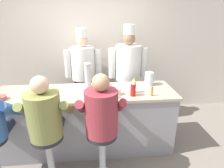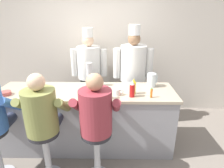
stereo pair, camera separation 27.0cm
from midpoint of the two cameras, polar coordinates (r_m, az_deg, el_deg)
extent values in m
plane|color=slate|center=(3.00, -5.45, -22.03)|extent=(20.00, 20.00, 0.00)
cube|color=beige|center=(3.94, -3.54, 10.63)|extent=(10.00, 0.06, 2.70)
cube|color=gray|center=(3.02, -5.01, -10.83)|extent=(2.60, 0.71, 0.92)
cube|color=tan|center=(2.80, -5.31, -2.43)|extent=(2.66, 0.74, 0.04)
cylinder|color=red|center=(2.58, 9.14, -2.07)|extent=(0.07, 0.07, 0.18)
cone|color=white|center=(2.54, 9.29, 0.39)|extent=(0.06, 0.06, 0.06)
cylinder|color=yellow|center=(2.68, 9.47, -1.23)|extent=(0.06, 0.06, 0.18)
cone|color=yellow|center=(2.64, 9.62, 1.08)|extent=(0.05, 0.05, 0.05)
cylinder|color=orange|center=(2.62, 14.83, -2.81)|extent=(0.03, 0.03, 0.12)
cylinder|color=#287F2D|center=(2.59, 14.96, -1.45)|extent=(0.02, 0.02, 0.01)
cylinder|color=silver|center=(3.00, 14.49, 1.13)|extent=(0.14, 0.14, 0.21)
cube|color=silver|center=(3.02, 15.99, 1.31)|extent=(0.02, 0.02, 0.13)
cylinder|color=white|center=(2.68, -3.08, -2.79)|extent=(0.26, 0.26, 0.02)
ellipsoid|color=#E0BC60|center=(2.67, -3.09, -2.31)|extent=(0.11, 0.09, 0.03)
cylinder|color=#B24C47|center=(2.96, -27.45, -2.55)|extent=(0.15, 0.15, 0.05)
cylinder|color=white|center=(2.62, 4.46, -2.50)|extent=(0.09, 0.09, 0.09)
torus|color=white|center=(2.63, 5.77, -2.42)|extent=(0.07, 0.02, 0.07)
cylinder|color=#B7BABF|center=(2.90, -4.27, 2.75)|extent=(0.09, 0.09, 0.37)
cylinder|color=silver|center=(2.85, -4.37, 6.38)|extent=(0.10, 0.10, 0.01)
cube|color=silver|center=(2.50, 1.62, -2.98)|extent=(0.10, 0.06, 0.14)
cube|color=black|center=(2.47, 1.62, -3.27)|extent=(0.06, 0.01, 0.05)
cylinder|color=#33384C|center=(2.78, -26.79, -10.11)|extent=(0.15, 0.40, 0.15)
cylinder|color=#3866B7|center=(2.52, -25.65, -5.55)|extent=(0.10, 0.43, 0.34)
cylinder|color=#B2B5BA|center=(2.64, -16.30, -20.00)|extent=(0.08, 0.08, 0.66)
cylinder|color=#232328|center=(2.44, -17.07, -14.18)|extent=(0.37, 0.37, 0.05)
cylinder|color=#33384C|center=(2.60, -17.95, -10.96)|extent=(0.14, 0.38, 0.14)
cylinder|color=#33384C|center=(2.55, -13.83, -11.22)|extent=(0.14, 0.38, 0.14)
cylinder|color=olive|center=(2.29, -17.83, -8.12)|extent=(0.38, 0.38, 0.54)
cylinder|color=olive|center=(2.45, -22.46, -6.07)|extent=(0.10, 0.41, 0.33)
cylinder|color=olive|center=(2.31, -11.43, -6.52)|extent=(0.10, 0.41, 0.33)
sphere|color=#DBB28E|center=(2.15, -18.89, 0.52)|extent=(0.20, 0.20, 0.20)
cylinder|color=#B2B5BA|center=(2.54, -1.31, -20.91)|extent=(0.08, 0.08, 0.66)
cylinder|color=#232328|center=(2.33, -1.37, -14.94)|extent=(0.37, 0.37, 0.05)
cylinder|color=#33384C|center=(2.48, -3.47, -11.59)|extent=(0.14, 0.38, 0.14)
cylinder|color=#33384C|center=(2.47, 1.05, -11.65)|extent=(0.14, 0.38, 0.14)
cylinder|color=maroon|center=(2.18, -1.44, -8.60)|extent=(0.38, 0.38, 0.54)
cylinder|color=maroon|center=(2.28, -7.43, -6.57)|extent=(0.10, 0.41, 0.33)
cylinder|color=maroon|center=(2.26, 4.80, -6.68)|extent=(0.10, 0.41, 0.33)
sphere|color=tan|center=(2.02, -1.53, 0.56)|extent=(0.20, 0.20, 0.20)
cube|color=#232328|center=(3.92, -4.61, -3.82)|extent=(0.35, 0.19, 0.83)
cube|color=white|center=(3.80, -4.75, -1.87)|extent=(0.31, 0.02, 0.50)
cylinder|color=white|center=(3.68, -4.94, 6.53)|extent=(0.45, 0.45, 0.62)
sphere|color=#DBB28E|center=(3.60, -5.14, 13.00)|extent=(0.21, 0.21, 0.21)
cylinder|color=white|center=(3.58, -5.22, 15.38)|extent=(0.19, 0.19, 0.17)
cylinder|color=white|center=(3.72, -9.38, 6.44)|extent=(0.13, 0.13, 0.53)
cylinder|color=white|center=(3.66, -0.42, 6.49)|extent=(0.13, 0.13, 0.53)
cube|color=#232328|center=(3.73, 8.10, -5.00)|extent=(0.36, 0.20, 0.86)
cube|color=white|center=(3.61, 8.33, -2.90)|extent=(0.32, 0.02, 0.52)
cylinder|color=white|center=(3.48, 8.72, 6.28)|extent=(0.47, 0.47, 0.65)
sphere|color=#8C6647|center=(3.40, 9.12, 13.38)|extent=(0.22, 0.22, 0.22)
cylinder|color=white|center=(3.38, 9.27, 16.00)|extent=(0.20, 0.20, 0.18)
cylinder|color=white|center=(3.45, 3.77, 6.30)|extent=(0.13, 0.13, 0.55)
cylinder|color=white|center=(3.53, 13.54, 6.10)|extent=(0.13, 0.13, 0.55)
camera|label=1|loc=(0.14, -87.14, 1.08)|focal=30.00mm
camera|label=2|loc=(0.14, 92.86, -1.08)|focal=30.00mm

